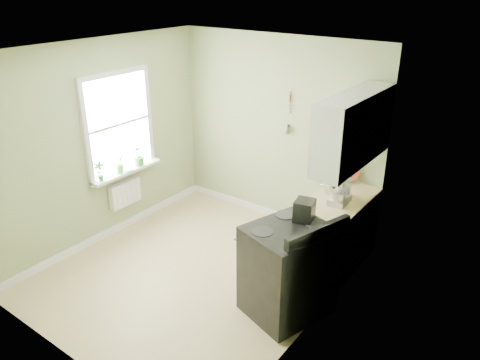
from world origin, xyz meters
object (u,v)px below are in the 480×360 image
Objects in this scene: coffee_maker at (304,216)px; stove at (288,270)px; kettle at (330,186)px; stand_mixer at (341,190)px.

stove is at bearing -93.80° from coffee_maker.
kettle is 0.60× the size of coffee_maker.
stove is 3.39× the size of coffee_maker.
coffee_maker is at bearing -79.99° from kettle.
coffee_maker is at bearing 86.20° from stove.
coffee_maker reaches higher than kettle.
stove is 0.61m from coffee_maker.
kettle is at bearing 145.56° from stand_mixer.
kettle is at bearing 97.21° from stove.
kettle is 0.98m from coffee_maker.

